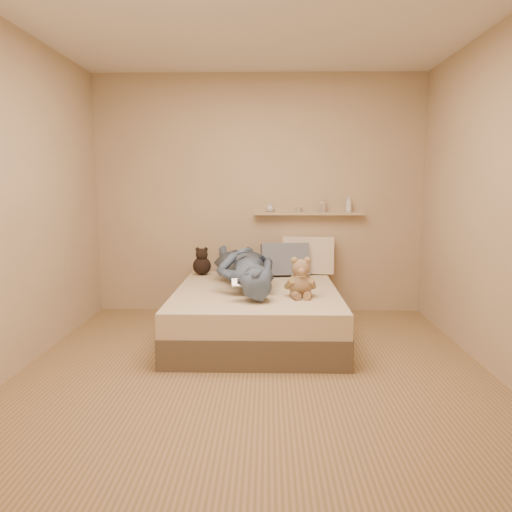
{
  "coord_description": "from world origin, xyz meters",
  "views": [
    {
      "loc": [
        0.1,
        -3.63,
        1.42
      ],
      "look_at": [
        0.0,
        0.65,
        0.8
      ],
      "focal_mm": 35.0,
      "sensor_mm": 36.0,
      "label": 1
    }
  ],
  "objects_px": {
    "teddy_bear": "(301,280)",
    "wall_shelf": "(309,214)",
    "dark_plush": "(202,263)",
    "pillow_cream": "(308,255)",
    "person": "(244,267)",
    "pillow_grey": "(285,260)",
    "bed": "(257,312)",
    "game_console": "(243,283)"
  },
  "relations": [
    {
      "from": "person",
      "to": "dark_plush",
      "type": "bearing_deg",
      "value": -60.49
    },
    {
      "from": "teddy_bear",
      "to": "pillow_grey",
      "type": "height_order",
      "value": "pillow_grey"
    },
    {
      "from": "game_console",
      "to": "teddy_bear",
      "type": "xyz_separation_m",
      "value": [
        0.49,
        0.2,
        -0.02
      ]
    },
    {
      "from": "dark_plush",
      "to": "pillow_grey",
      "type": "xyz_separation_m",
      "value": [
        0.89,
        -0.02,
        0.04
      ]
    },
    {
      "from": "teddy_bear",
      "to": "pillow_cream",
      "type": "distance_m",
      "value": 1.17
    },
    {
      "from": "game_console",
      "to": "dark_plush",
      "type": "height_order",
      "value": "dark_plush"
    },
    {
      "from": "pillow_cream",
      "to": "person",
      "type": "bearing_deg",
      "value": -133.6
    },
    {
      "from": "person",
      "to": "wall_shelf",
      "type": "height_order",
      "value": "wall_shelf"
    },
    {
      "from": "teddy_bear",
      "to": "person",
      "type": "bearing_deg",
      "value": 137.94
    },
    {
      "from": "game_console",
      "to": "pillow_cream",
      "type": "bearing_deg",
      "value": 64.55
    },
    {
      "from": "game_console",
      "to": "dark_plush",
      "type": "relative_size",
      "value": 0.63
    },
    {
      "from": "wall_shelf",
      "to": "bed",
      "type": "bearing_deg",
      "value": -121.18
    },
    {
      "from": "pillow_grey",
      "to": "teddy_bear",
      "type": "bearing_deg",
      "value": -84.32
    },
    {
      "from": "bed",
      "to": "game_console",
      "type": "distance_m",
      "value": 0.66
    },
    {
      "from": "game_console",
      "to": "wall_shelf",
      "type": "bearing_deg",
      "value": 65.52
    },
    {
      "from": "pillow_grey",
      "to": "person",
      "type": "distance_m",
      "value": 0.69
    },
    {
      "from": "pillow_grey",
      "to": "game_console",
      "type": "bearing_deg",
      "value": -107.7
    },
    {
      "from": "bed",
      "to": "person",
      "type": "xyz_separation_m",
      "value": [
        -0.12,
        0.13,
        0.41
      ]
    },
    {
      "from": "person",
      "to": "wall_shelf",
      "type": "bearing_deg",
      "value": -141.09
    },
    {
      "from": "pillow_cream",
      "to": "person",
      "type": "relative_size",
      "value": 0.35
    },
    {
      "from": "teddy_bear",
      "to": "wall_shelf",
      "type": "xyz_separation_m",
      "value": [
        0.16,
        1.23,
        0.5
      ]
    },
    {
      "from": "dark_plush",
      "to": "pillow_cream",
      "type": "distance_m",
      "value": 1.16
    },
    {
      "from": "wall_shelf",
      "to": "dark_plush",
      "type": "bearing_deg",
      "value": -170.43
    },
    {
      "from": "wall_shelf",
      "to": "person",
      "type": "bearing_deg",
      "value": -130.89
    },
    {
      "from": "bed",
      "to": "dark_plush",
      "type": "bearing_deg",
      "value": 130.28
    },
    {
      "from": "teddy_bear",
      "to": "wall_shelf",
      "type": "relative_size",
      "value": 0.29
    },
    {
      "from": "pillow_grey",
      "to": "wall_shelf",
      "type": "bearing_deg",
      "value": 39.57
    },
    {
      "from": "pillow_cream",
      "to": "game_console",
      "type": "bearing_deg",
      "value": -115.45
    },
    {
      "from": "person",
      "to": "pillow_grey",
      "type": "bearing_deg",
      "value": -136.35
    },
    {
      "from": "game_console",
      "to": "pillow_cream",
      "type": "height_order",
      "value": "pillow_cream"
    },
    {
      "from": "bed",
      "to": "game_console",
      "type": "height_order",
      "value": "game_console"
    },
    {
      "from": "game_console",
      "to": "pillow_grey",
      "type": "distance_m",
      "value": 1.27
    },
    {
      "from": "game_console",
      "to": "pillow_grey",
      "type": "relative_size",
      "value": 0.38
    },
    {
      "from": "game_console",
      "to": "teddy_bear",
      "type": "bearing_deg",
      "value": 22.0
    },
    {
      "from": "game_console",
      "to": "person",
      "type": "distance_m",
      "value": 0.66
    },
    {
      "from": "pillow_grey",
      "to": "person",
      "type": "relative_size",
      "value": 0.32
    },
    {
      "from": "pillow_cream",
      "to": "person",
      "type": "height_order",
      "value": "pillow_cream"
    },
    {
      "from": "dark_plush",
      "to": "wall_shelf",
      "type": "height_order",
      "value": "wall_shelf"
    },
    {
      "from": "dark_plush",
      "to": "pillow_cream",
      "type": "relative_size",
      "value": 0.55
    },
    {
      "from": "teddy_bear",
      "to": "wall_shelf",
      "type": "height_order",
      "value": "wall_shelf"
    },
    {
      "from": "bed",
      "to": "pillow_grey",
      "type": "xyz_separation_m",
      "value": [
        0.28,
        0.69,
        0.4
      ]
    },
    {
      "from": "bed",
      "to": "wall_shelf",
      "type": "relative_size",
      "value": 1.58
    }
  ]
}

